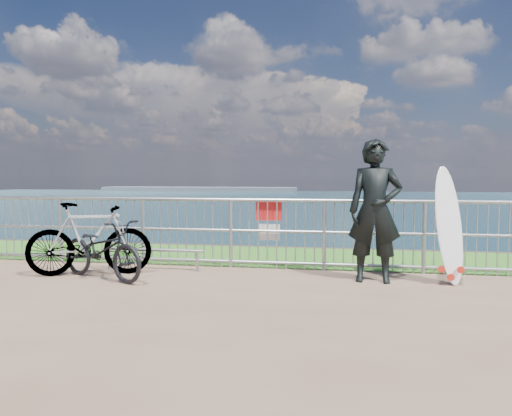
% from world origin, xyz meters
% --- Properties ---
extents(grass_strip, '(120.00, 120.00, 0.00)m').
position_xyz_m(grass_strip, '(0.00, 2.70, 0.01)').
color(grass_strip, '#2E721F').
rests_on(grass_strip, ground).
extents(seascape, '(260.00, 260.00, 5.00)m').
position_xyz_m(seascape, '(-43.75, 147.49, -4.03)').
color(seascape, brown).
rests_on(seascape, ground).
extents(railing, '(10.06, 0.10, 1.13)m').
position_xyz_m(railing, '(0.02, 1.60, 0.58)').
color(railing, '#999CA2').
rests_on(railing, ground).
extents(surfer, '(0.75, 0.50, 2.01)m').
position_xyz_m(surfer, '(1.73, 0.90, 1.00)').
color(surfer, black).
rests_on(surfer, ground).
extents(surfboard, '(0.56, 0.54, 1.64)m').
position_xyz_m(surfboard, '(2.73, 0.96, 0.75)').
color(surfboard, white).
rests_on(surfboard, ground).
extents(bicycle_near, '(1.73, 1.21, 0.86)m').
position_xyz_m(bicycle_near, '(-2.13, 0.40, 0.43)').
color(bicycle_near, black).
rests_on(bicycle_near, ground).
extents(bicycle_far, '(1.89, 1.10, 1.09)m').
position_xyz_m(bicycle_far, '(-2.44, 0.62, 0.55)').
color(bicycle_far, black).
rests_on(bicycle_far, ground).
extents(bike_rack, '(1.66, 0.05, 0.35)m').
position_xyz_m(bike_rack, '(-1.66, 1.16, 0.29)').
color(bike_rack, '#999CA2').
rests_on(bike_rack, ground).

